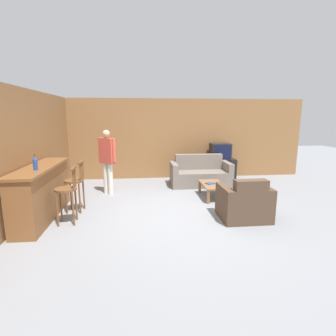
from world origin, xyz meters
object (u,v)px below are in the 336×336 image
(armchair_near, at_px, (244,204))
(coffee_table, at_px, (213,186))
(bar_chair_near, at_px, (67,193))
(bar_chair_mid, at_px, (75,184))
(bottle, at_px, (35,163))
(tv, at_px, (220,151))
(tv_unit, at_px, (219,169))
(book_on_table, at_px, (210,183))
(person_by_window, at_px, (107,158))
(couch_far, at_px, (200,174))

(armchair_near, relative_size, coffee_table, 0.96)
(bar_chair_near, relative_size, bar_chair_mid, 1.00)
(bottle, bearing_deg, tv, 36.38)
(tv, bearing_deg, tv_unit, 90.00)
(bar_chair_mid, relative_size, coffee_table, 1.13)
(tv_unit, bearing_deg, coffee_table, -111.40)
(bar_chair_near, relative_size, armchair_near, 1.17)
(book_on_table, relative_size, person_by_window, 0.15)
(bar_chair_near, relative_size, tv_unit, 1.09)
(coffee_table, bearing_deg, couch_far, 91.39)
(couch_far, relative_size, bottle, 6.19)
(couch_far, xyz_separation_m, book_on_table, (-0.04, -1.27, 0.05))
(bar_chair_mid, xyz_separation_m, coffee_table, (3.22, 0.62, -0.29))
(armchair_near, bearing_deg, tv_unit, 81.10)
(armchair_near, height_order, coffee_table, armchair_near)
(tv_unit, bearing_deg, bar_chair_mid, -146.82)
(person_by_window, bearing_deg, bottle, -118.00)
(armchair_near, bearing_deg, bar_chair_mid, 166.61)
(bottle, xyz_separation_m, book_on_table, (3.65, 1.34, -0.83))
(coffee_table, distance_m, tv_unit, 2.14)
(bar_chair_mid, distance_m, bottle, 1.05)
(couch_far, height_order, book_on_table, couch_far)
(coffee_table, xyz_separation_m, bottle, (-3.72, -1.32, 0.89))
(bar_chair_near, distance_m, person_by_window, 2.03)
(coffee_table, distance_m, book_on_table, 0.10)
(armchair_near, height_order, tv_unit, armchair_near)
(tv, bearing_deg, couch_far, -138.97)
(tv, relative_size, book_on_table, 2.39)
(book_on_table, bearing_deg, coffee_table, -11.21)
(tv, height_order, person_by_window, person_by_window)
(armchair_near, distance_m, book_on_table, 1.49)
(tv_unit, distance_m, person_by_window, 3.76)
(coffee_table, xyz_separation_m, book_on_table, (-0.07, 0.01, 0.07))
(couch_far, bearing_deg, tv_unit, 41.15)
(tv_unit, height_order, tv, tv)
(armchair_near, xyz_separation_m, bottle, (-3.96, 0.12, 0.88))
(bottle, bearing_deg, book_on_table, 20.11)
(bottle, relative_size, book_on_table, 1.09)
(couch_far, bearing_deg, coffee_table, -88.61)
(couch_far, distance_m, bottle, 4.60)
(coffee_table, distance_m, bottle, 4.05)
(armchair_near, bearing_deg, bottle, 178.24)
(armchair_near, bearing_deg, person_by_window, 144.36)
(tv, bearing_deg, bar_chair_mid, -146.85)
(couch_far, distance_m, tv, 1.23)
(bar_chair_near, xyz_separation_m, armchair_near, (3.46, -0.16, -0.28))
(coffee_table, relative_size, bottle, 3.44)
(bar_chair_near, relative_size, couch_far, 0.63)
(bar_chair_near, bearing_deg, couch_far, 38.83)
(coffee_table, height_order, tv_unit, tv_unit)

